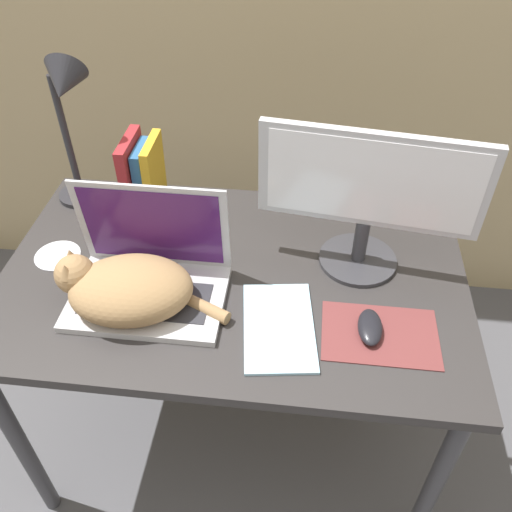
# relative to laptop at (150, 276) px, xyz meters

# --- Properties ---
(desk) EXTENTS (1.19, 0.74, 0.75)m
(desk) POSITION_rel_laptop_xyz_m (0.19, 0.08, -0.13)
(desk) COLOR #2D2B2B
(desk) RESTS_ON ground_plane
(laptop) EXTENTS (0.37, 0.25, 0.27)m
(laptop) POSITION_rel_laptop_xyz_m (0.00, 0.00, 0.00)
(laptop) COLOR #B7B7BC
(laptop) RESTS_ON desk
(cat) EXTENTS (0.42, 0.25, 0.14)m
(cat) POSITION_rel_laptop_xyz_m (-0.04, -0.06, 0.01)
(cat) COLOR #99754C
(cat) RESTS_ON desk
(external_monitor) EXTENTS (0.53, 0.20, 0.38)m
(external_monitor) POSITION_rel_laptop_xyz_m (0.51, 0.17, 0.16)
(external_monitor) COLOR #333338
(external_monitor) RESTS_ON desk
(mousepad) EXTENTS (0.26, 0.18, 0.00)m
(mousepad) POSITION_rel_laptop_xyz_m (0.55, -0.08, -0.05)
(mousepad) COLOR brown
(mousepad) RESTS_ON desk
(computer_mouse) EXTENTS (0.06, 0.11, 0.03)m
(computer_mouse) POSITION_rel_laptop_xyz_m (0.53, -0.07, -0.03)
(computer_mouse) COLOR black
(computer_mouse) RESTS_ON mousepad
(book_row) EXTENTS (0.09, 0.16, 0.22)m
(book_row) POSITION_rel_laptop_xyz_m (-0.11, 0.35, 0.05)
(book_row) COLOR maroon
(book_row) RESTS_ON desk
(desk_lamp) EXTENTS (0.17, 0.17, 0.45)m
(desk_lamp) POSITION_rel_laptop_xyz_m (-0.28, 0.33, 0.25)
(desk_lamp) COLOR #28282D
(desk_lamp) RESTS_ON desk
(notepad) EXTENTS (0.20, 0.29, 0.01)m
(notepad) POSITION_rel_laptop_xyz_m (0.32, -0.08, -0.05)
(notepad) COLOR #99C6E0
(notepad) RESTS_ON desk
(cd_disc) EXTENTS (0.12, 0.12, 0.00)m
(cd_disc) POSITION_rel_laptop_xyz_m (-0.28, 0.10, -0.05)
(cd_disc) COLOR silver
(cd_disc) RESTS_ON desk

